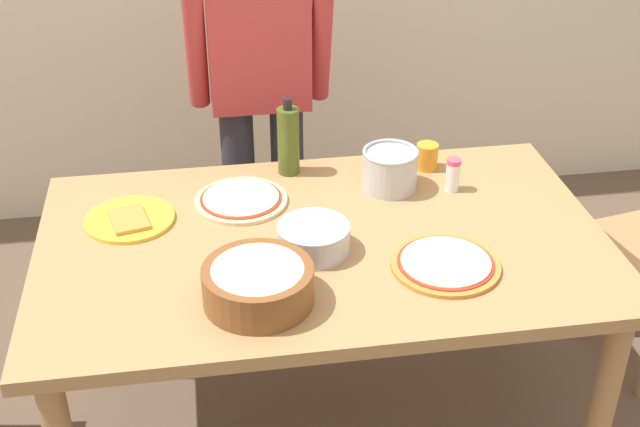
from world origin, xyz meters
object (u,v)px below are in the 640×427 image
at_px(steel_pot, 390,169).
at_px(cup_orange, 427,156).
at_px(pizza_cooked_on_tray, 445,264).
at_px(olive_oil_bottle, 288,140).
at_px(pizza_raw_on_board, 241,200).
at_px(salt_shaker, 453,175).
at_px(mixing_bowl_steel, 313,238).
at_px(person_cook, 260,80).
at_px(plate_with_slice, 130,219).
at_px(dining_table, 323,264).
at_px(popcorn_bowl, 258,281).

distance_m(steel_pot, cup_orange, 0.18).
bearing_deg(pizza_cooked_on_tray, olive_oil_bottle, 120.23).
bearing_deg(pizza_raw_on_board, cup_orange, 11.65).
distance_m(pizza_raw_on_board, salt_shaker, 0.65).
relative_size(mixing_bowl_steel, steel_pot, 1.15).
height_order(person_cook, cup_orange, person_cook).
bearing_deg(cup_orange, mixing_bowl_steel, -135.89).
bearing_deg(plate_with_slice, mixing_bowl_steel, -24.73).
relative_size(cup_orange, salt_shaker, 0.80).
distance_m(plate_with_slice, salt_shaker, 0.98).
bearing_deg(person_cook, cup_orange, -38.48).
bearing_deg(dining_table, olive_oil_bottle, 96.48).
xyz_separation_m(steel_pot, salt_shaker, (0.19, -0.04, -0.01)).
relative_size(pizza_raw_on_board, steel_pot, 1.62).
bearing_deg(popcorn_bowl, pizza_cooked_on_tray, 8.20).
height_order(olive_oil_bottle, salt_shaker, olive_oil_bottle).
distance_m(dining_table, salt_shaker, 0.51).
height_order(dining_table, person_cook, person_cook).
bearing_deg(plate_with_slice, cup_orange, 11.29).
height_order(popcorn_bowl, cup_orange, popcorn_bowl).
distance_m(pizza_raw_on_board, mixing_bowl_steel, 0.35).
distance_m(popcorn_bowl, cup_orange, 0.87).
height_order(person_cook, plate_with_slice, person_cook).
height_order(person_cook, popcorn_bowl, person_cook).
relative_size(mixing_bowl_steel, olive_oil_bottle, 0.78).
xyz_separation_m(dining_table, salt_shaker, (0.44, 0.21, 0.14)).
xyz_separation_m(pizza_raw_on_board, mixing_bowl_steel, (0.18, -0.29, 0.03)).
bearing_deg(mixing_bowl_steel, popcorn_bowl, -129.63).
xyz_separation_m(dining_table, plate_with_slice, (-0.54, 0.17, 0.10)).
distance_m(olive_oil_bottle, cup_orange, 0.45).
bearing_deg(dining_table, popcorn_bowl, -127.74).
relative_size(plate_with_slice, salt_shaker, 2.45).
height_order(person_cook, pizza_cooked_on_tray, person_cook).
bearing_deg(pizza_raw_on_board, steel_pot, 2.21).
height_order(pizza_raw_on_board, salt_shaker, salt_shaker).
bearing_deg(steel_pot, pizza_raw_on_board, -177.79).
bearing_deg(dining_table, pizza_cooked_on_tray, -32.57).
relative_size(pizza_cooked_on_tray, popcorn_bowl, 1.05).
distance_m(pizza_cooked_on_tray, salt_shaker, 0.43).
relative_size(plate_with_slice, cup_orange, 3.06).
relative_size(steel_pot, cup_orange, 2.04).
xyz_separation_m(person_cook, mixing_bowl_steel, (0.06, -0.82, -0.14)).
xyz_separation_m(dining_table, pizza_cooked_on_tray, (0.30, -0.19, 0.10)).
distance_m(pizza_raw_on_board, olive_oil_bottle, 0.26).
height_order(pizza_cooked_on_tray, popcorn_bowl, popcorn_bowl).
xyz_separation_m(popcorn_bowl, cup_orange, (0.60, 0.63, -0.02)).
bearing_deg(steel_pot, popcorn_bowl, -131.34).
bearing_deg(plate_with_slice, pizza_cooked_on_tray, -23.43).
bearing_deg(pizza_cooked_on_tray, plate_with_slice, 156.57).
height_order(plate_with_slice, popcorn_bowl, popcorn_bowl).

